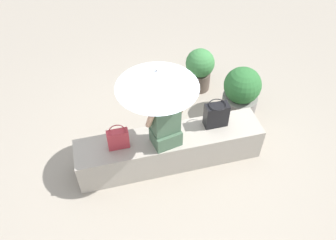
# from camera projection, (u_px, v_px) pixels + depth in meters

# --- Properties ---
(ground_plane) EXTENTS (14.00, 14.00, 0.00)m
(ground_plane) POSITION_uv_depth(u_px,v_px,m) (170.00, 160.00, 4.73)
(ground_plane) COLOR #9E9384
(stone_bench) EXTENTS (2.48, 0.51, 0.49)m
(stone_bench) POSITION_uv_depth(u_px,v_px,m) (170.00, 149.00, 4.55)
(stone_bench) COLOR #A8A093
(stone_bench) RESTS_ON ground
(person_seated) EXTENTS (0.50, 0.34, 0.90)m
(person_seated) POSITION_uv_depth(u_px,v_px,m) (166.00, 121.00, 4.03)
(person_seated) COLOR #47664C
(person_seated) RESTS_ON stone_bench
(parasol) EXTENTS (0.94, 0.94, 1.15)m
(parasol) POSITION_uv_depth(u_px,v_px,m) (157.00, 79.00, 3.60)
(parasol) COLOR #B7B7BC
(parasol) RESTS_ON stone_bench
(handbag_black) EXTENTS (0.27, 0.20, 0.30)m
(handbag_black) POSITION_uv_depth(u_px,v_px,m) (118.00, 139.00, 4.15)
(handbag_black) COLOR #B2333D
(handbag_black) RESTS_ON stone_bench
(tote_bag_canvas) EXTENTS (0.31, 0.23, 0.36)m
(tote_bag_canvas) POSITION_uv_depth(u_px,v_px,m) (216.00, 115.00, 4.41)
(tote_bag_canvas) COLOR black
(tote_bag_canvas) RESTS_ON stone_bench
(planter_near) EXTENTS (0.56, 0.56, 0.83)m
(planter_near) POSITION_uv_depth(u_px,v_px,m) (241.00, 92.00, 5.12)
(planter_near) COLOR gray
(planter_near) RESTS_ON ground
(planter_far) EXTENTS (0.48, 0.48, 0.75)m
(planter_far) POSITION_uv_depth(u_px,v_px,m) (200.00, 68.00, 5.57)
(planter_far) COLOR brown
(planter_far) RESTS_ON ground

